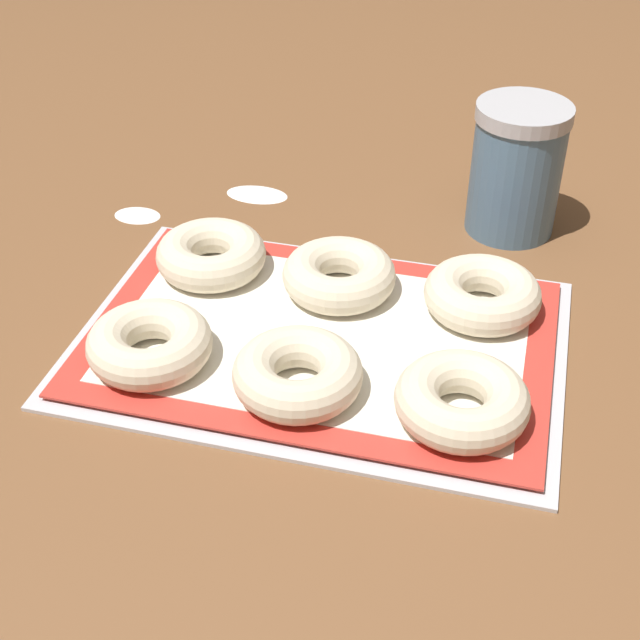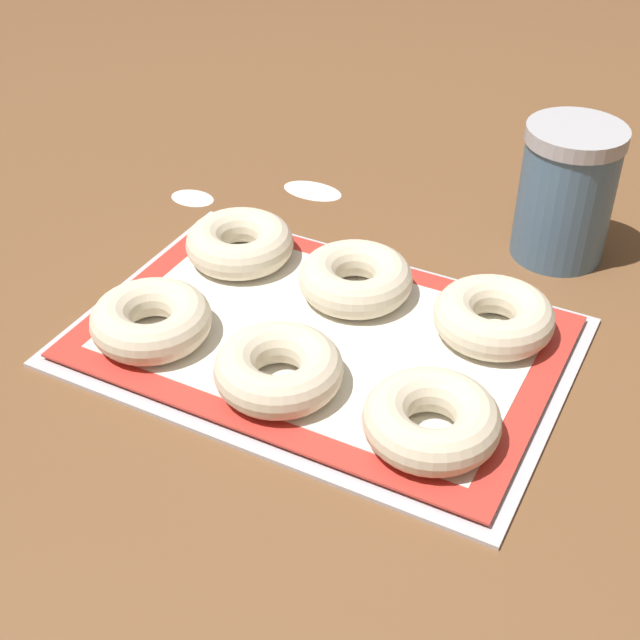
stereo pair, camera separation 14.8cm
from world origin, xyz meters
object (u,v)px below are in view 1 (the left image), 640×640
Objects in this scene: bagel_back_right at (482,294)px; bagel_front_right at (462,400)px; bagel_back_left at (211,255)px; bagel_back_center at (339,275)px; flour_canister at (516,169)px; bagel_front_left at (150,343)px; baking_tray at (320,342)px; bagel_front_center at (298,373)px.

bagel_front_right is at bearing -89.83° from bagel_back_right.
bagel_back_center is at bearing -1.31° from bagel_back_left.
bagel_back_center is at bearing 132.66° from bagel_front_right.
bagel_front_left is at bearing -131.04° from flour_canister.
bagel_back_center is (-0.00, 0.08, 0.03)m from baking_tray.
bagel_back_left is 0.28m from bagel_back_right.
bagel_back_center is (0.14, 0.15, 0.00)m from bagel_front_left.
bagel_front_center is at bearing -89.56° from baking_tray.
bagel_back_center reaches higher than baking_tray.
bagel_front_left is 0.28m from bagel_front_right.
bagel_back_right reaches higher than baking_tray.
bagel_front_right is (0.14, 0.00, 0.00)m from bagel_front_center.
bagel_front_left is (-0.14, -0.07, 0.03)m from baking_tray.
bagel_back_left is 0.77× the size of flour_canister.
flour_canister reaches higher than bagel_back_left.
bagel_back_right is (0.14, 0.16, 0.00)m from bagel_front_center.
bagel_back_center is at bearing 90.39° from bagel_front_center.
flour_canister is at bearing 32.26° from bagel_back_left.
baking_tray is 0.31m from flour_canister.
bagel_back_left is at bearing -147.74° from flour_canister.
bagel_back_left is (0.00, 0.15, 0.00)m from bagel_front_left.
baking_tray is 0.16m from bagel_back_left.
bagel_front_left is at bearing -132.83° from bagel_back_center.
bagel_front_left and bagel_back_left have the same top height.
bagel_front_right is at bearing -47.34° from bagel_back_center.
bagel_back_right is 0.77× the size of flour_canister.
bagel_back_left and bagel_back_center have the same top height.
flour_canister reaches higher than bagel_back_center.
bagel_front_right reaches higher than baking_tray.
bagel_back_left reaches higher than baking_tray.
bagel_front_center is 0.14m from bagel_front_right.
flour_canister is (0.29, 0.34, 0.04)m from bagel_front_left.
bagel_back_center is at bearing -129.54° from flour_canister.
flour_canister reaches higher than bagel_front_center.
flour_canister is (0.15, 0.26, 0.07)m from baking_tray.
bagel_back_center and bagel_back_right have the same top height.
bagel_front_left is at bearing 179.01° from bagel_front_right.
bagel_back_right is at bearing 48.40° from bagel_front_center.
flour_canister reaches higher than bagel_front_left.
baking_tray is 0.16m from bagel_front_right.
bagel_back_left is (-0.14, 0.16, 0.00)m from bagel_front_center.
bagel_front_center is 0.16m from bagel_back_center.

